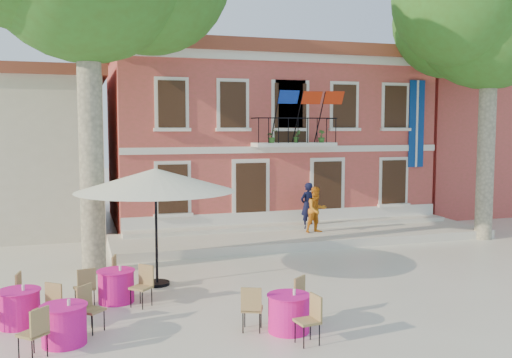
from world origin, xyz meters
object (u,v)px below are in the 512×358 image
at_px(plane_tree_east, 491,11).
at_px(pedestrian_orange, 316,210).
at_px(cafe_table_0, 19,306).
at_px(cafe_table_2, 64,323).
at_px(cafe_table_3, 116,284).
at_px(patio_umbrella, 155,180).
at_px(pedestrian_navy, 308,205).
at_px(cafe_table_1, 289,311).

distance_m(plane_tree_east, pedestrian_orange, 9.55).
height_order(cafe_table_0, cafe_table_2, same).
height_order(pedestrian_orange, cafe_table_3, pedestrian_orange).
bearing_deg(pedestrian_orange, cafe_table_3, -153.71).
height_order(patio_umbrella, cafe_table_2, patio_umbrella).
relative_size(pedestrian_navy, pedestrian_orange, 1.04).
bearing_deg(pedestrian_orange, cafe_table_2, -147.25).
xyz_separation_m(patio_umbrella, cafe_table_0, (-3.17, -2.31, -2.35)).
bearing_deg(cafe_table_2, pedestrian_orange, 42.42).
bearing_deg(cafe_table_1, patio_umbrella, 116.25).
relative_size(plane_tree_east, pedestrian_navy, 6.41).
xyz_separation_m(plane_tree_east, pedestrian_navy, (-6.07, 2.45, -7.15)).
distance_m(pedestrian_orange, cafe_table_2, 11.70).
bearing_deg(plane_tree_east, pedestrian_navy, 157.99).
bearing_deg(pedestrian_navy, cafe_table_1, 48.90).
bearing_deg(patio_umbrella, cafe_table_1, -63.75).
xyz_separation_m(cafe_table_1, cafe_table_2, (-4.36, 0.64, -0.01)).
bearing_deg(pedestrian_navy, cafe_table_2, 28.87).
relative_size(patio_umbrella, pedestrian_navy, 2.37).
bearing_deg(plane_tree_east, cafe_table_3, -163.94).
bearing_deg(pedestrian_orange, patio_umbrella, -156.12).
height_order(plane_tree_east, cafe_table_2, plane_tree_east).
bearing_deg(cafe_table_3, patio_umbrella, 47.18).
height_order(patio_umbrella, cafe_table_0, patio_umbrella).
xyz_separation_m(plane_tree_east, cafe_table_1, (-10.37, -6.99, -7.90)).
relative_size(plane_tree_east, cafe_table_1, 6.07).
xyz_separation_m(pedestrian_orange, cafe_table_2, (-8.62, -7.88, -0.72)).
bearing_deg(cafe_table_0, pedestrian_orange, 34.41).
bearing_deg(cafe_table_1, plane_tree_east, 33.98).
bearing_deg(patio_umbrella, cafe_table_3, -132.82).
bearing_deg(pedestrian_orange, plane_tree_east, -23.69).
distance_m(cafe_table_2, cafe_table_3, 2.68).
xyz_separation_m(patio_umbrella, pedestrian_orange, (6.37, 4.23, -1.64)).
height_order(plane_tree_east, cafe_table_0, plane_tree_east).
xyz_separation_m(plane_tree_east, cafe_table_0, (-15.65, -5.01, -7.90)).
distance_m(patio_umbrella, pedestrian_navy, 8.38).
bearing_deg(patio_umbrella, cafe_table_2, -121.60).
bearing_deg(patio_umbrella, cafe_table_0, -143.94).
relative_size(pedestrian_navy, cafe_table_1, 0.95).
bearing_deg(patio_umbrella, pedestrian_orange, 33.56).
xyz_separation_m(pedestrian_navy, cafe_table_1, (-4.30, -9.44, -0.75)).
bearing_deg(plane_tree_east, cafe_table_1, -146.02).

